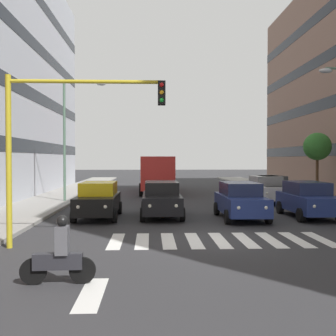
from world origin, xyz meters
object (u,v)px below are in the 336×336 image
traffic_light_gantry (56,130)px  car_1 (241,200)px  street_tree_2 (317,147)px  car_row2_1 (271,188)px  street_lamp_right (71,128)px  bus_behind_traffic (157,170)px  car_0 (308,199)px  car_row2_0 (266,189)px  motorcycle_with_rider (59,256)px  car_2 (162,199)px  car_3 (98,200)px

traffic_light_gantry → car_1: bearing=-141.0°
street_tree_2 → car_row2_1: bearing=18.8°
car_row2_1 → street_tree_2: street_tree_2 is taller
street_lamp_right → street_tree_2: street_lamp_right is taller
car_row2_1 → bus_behind_traffic: size_ratio=0.42×
car_row2_1 → traffic_light_gantry: traffic_light_gantry is taller
street_tree_2 → car_0: bearing=64.8°
car_1 → street_tree_2: street_tree_2 is taller
car_row2_0 → car_row2_1: bearing=-131.9°
car_row2_0 → traffic_light_gantry: 16.80m
car_1 → car_row2_1: 8.35m
bus_behind_traffic → traffic_light_gantry: size_ratio=1.91×
car_1 → bus_behind_traffic: bearing=-76.5°
car_row2_0 → street_lamp_right: 13.14m
car_0 → street_tree_2: size_ratio=0.99×
street_lamp_right → motorcycle_with_rider: bearing=100.1°
car_2 → traffic_light_gantry: bearing=62.1°
car_row2_0 → car_2: bearing=41.6°
car_0 → car_row2_1: size_ratio=1.00×
car_0 → traffic_light_gantry: (10.60, 6.25, 2.87)m
car_1 → car_3: same height
car_2 → traffic_light_gantry: traffic_light_gantry is taller
car_3 → car_row2_0: (-9.94, -6.37, 0.00)m
car_row2_1 → street_tree_2: bearing=-161.2°
car_1 → car_3: (6.73, -0.60, 0.00)m
car_0 → bus_behind_traffic: bearing=-64.8°
car_0 → car_1: same height
car_0 → street_lamp_right: 15.00m
bus_behind_traffic → motorcycle_with_rider: 25.24m
car_0 → street_lamp_right: size_ratio=0.58×
car_0 → traffic_light_gantry: 12.64m
street_lamp_right → car_3: bearing=111.0°
car_2 → street_tree_2: (-10.98, -7.89, 2.77)m
car_row2_1 → bus_behind_traffic: bus_behind_traffic is taller
motorcycle_with_rider → street_lamp_right: 17.82m
street_tree_2 → motorcycle_with_rider: bearing=53.6°
car_row2_0 → car_1: bearing=65.3°
car_1 → motorcycle_with_rider: size_ratio=2.61×
street_lamp_right → car_row2_1: bearing=-179.4°
car_1 → car_row2_1: size_ratio=1.00×
car_2 → car_row2_0: size_ratio=1.00×
street_tree_2 → car_3: bearing=30.1°
traffic_light_gantry → street_lamp_right: 13.42m
car_0 → car_row2_1: 7.12m
traffic_light_gantry → street_tree_2: size_ratio=1.23×
car_0 → motorcycle_with_rider: 13.98m
car_row2_1 → street_lamp_right: size_ratio=0.58×
car_1 → street_tree_2: 11.70m
car_0 → car_3: 10.09m
car_0 → car_row2_0: bearing=-88.7°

